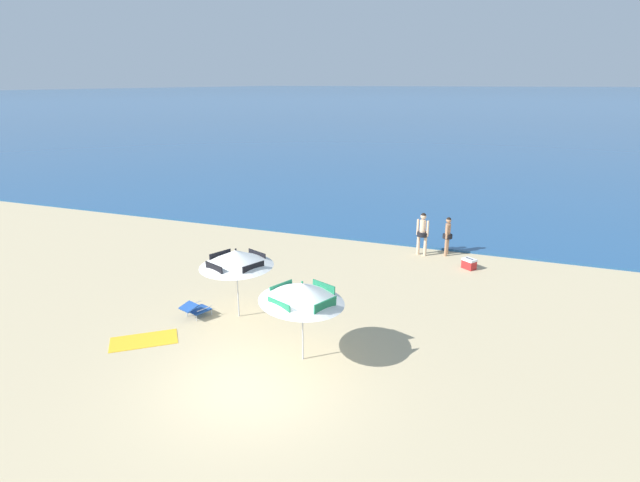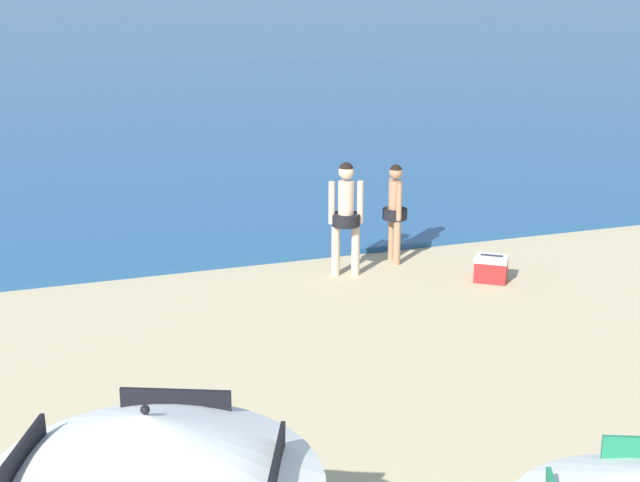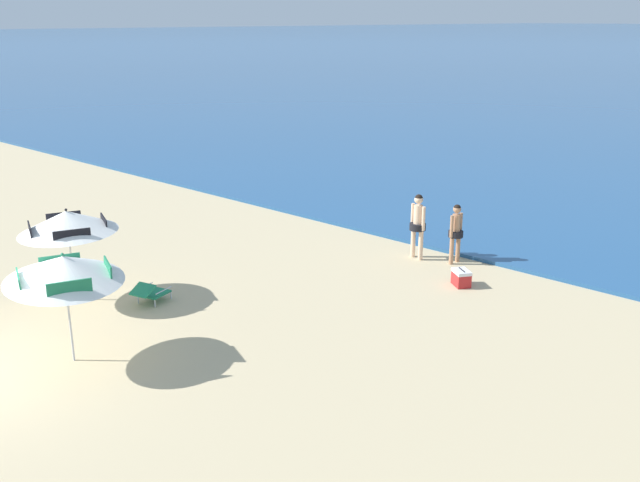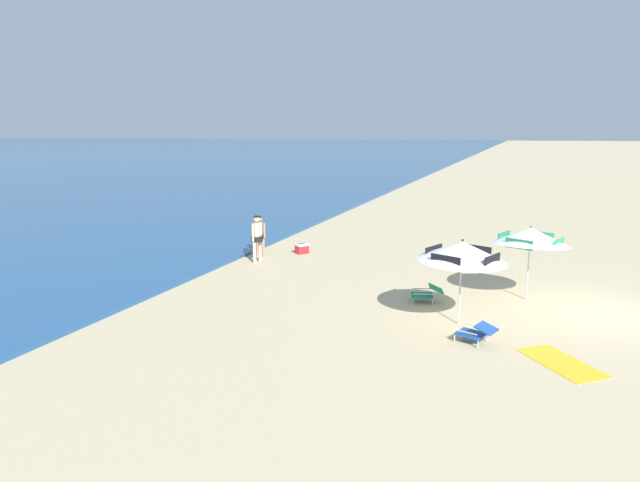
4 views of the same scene
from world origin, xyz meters
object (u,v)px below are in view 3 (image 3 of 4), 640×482
Objects in this scene: lounge_chair_under_umbrella at (29,282)px; person_standing_near_shore at (456,229)px; lounge_chair_beside_umbrella at (150,292)px; person_standing_beside at (418,222)px; beach_umbrella_striped_second at (64,269)px; cooler_box at (461,278)px; beach_umbrella_striped_main at (67,222)px.

lounge_chair_under_umbrella is 10.79m from person_standing_near_shore.
lounge_chair_under_umbrella is at bearing -126.14° from person_standing_near_shore.
lounge_chair_under_umbrella is 1.00× the size of lounge_chair_beside_umbrella.
person_standing_beside is at bearing 68.43° from lounge_chair_beside_umbrella.
beach_umbrella_striped_second is at bearing -103.41° from person_standing_near_shore.
lounge_chair_beside_umbrella reaches higher than lounge_chair_under_umbrella.
person_standing_beside is at bearing 57.16° from lounge_chair_under_umbrella.
lounge_chair_under_umbrella is 0.55× the size of person_standing_beside.
cooler_box is at bearing 51.02° from lounge_chair_beside_umbrella.
beach_umbrella_striped_second is at bearing -63.87° from lounge_chair_beside_umbrella.
person_standing_beside reaches higher than lounge_chair_under_umbrella.
lounge_chair_beside_umbrella is 8.04m from person_standing_near_shore.
person_standing_beside reaches higher than cooler_box.
person_standing_beside is at bearing 154.00° from cooler_box.
lounge_chair_under_umbrella is at bearing 164.66° from beach_umbrella_striped_second.
lounge_chair_under_umbrella is 0.61× the size of person_standing_near_shore.
beach_umbrella_striped_main is at bearing 23.38° from lounge_chair_under_umbrella.
person_standing_beside is 2.39m from cooler_box.
beach_umbrella_striped_main is at bearing -145.06° from lounge_chair_beside_umbrella.
lounge_chair_beside_umbrella is at bearing 34.94° from beach_umbrella_striped_main.
person_standing_near_shore is 2.67× the size of cooler_box.
lounge_chair_beside_umbrella is 0.61× the size of person_standing_near_shore.
person_standing_beside is (5.38, 8.34, 0.76)m from lounge_chair_under_umbrella.
person_standing_beside is at bearing -159.50° from person_standing_near_shore.
person_standing_beside is at bearing 61.88° from beach_umbrella_striped_main.
lounge_chair_beside_umbrella is at bearing -117.09° from person_standing_near_shore.
lounge_chair_beside_umbrella is 7.32m from person_standing_beside.
beach_umbrella_striped_second is 2.48× the size of lounge_chair_under_umbrella.
beach_umbrella_striped_main reaches higher than cooler_box.
person_standing_beside reaches higher than lounge_chair_beside_umbrella.
beach_umbrella_striped_second reaches higher than lounge_chair_under_umbrella.
beach_umbrella_striped_second is 1.51× the size of person_standing_near_shore.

